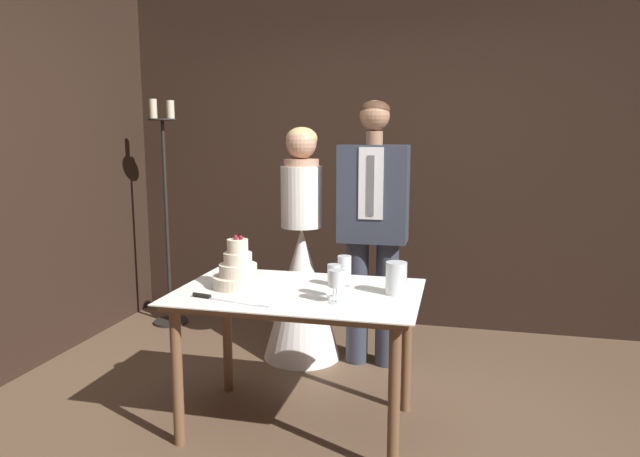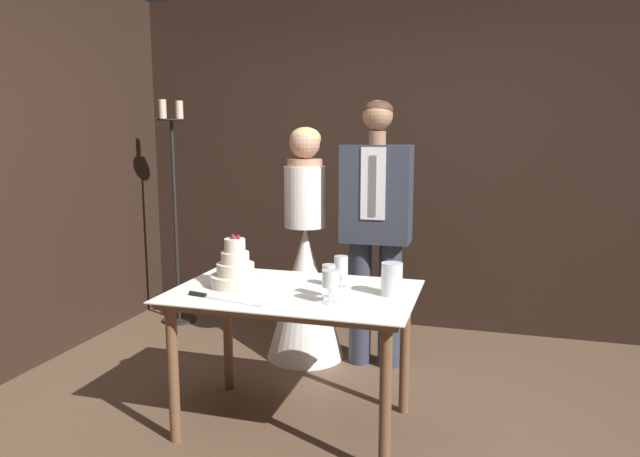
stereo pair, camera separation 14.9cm
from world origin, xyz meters
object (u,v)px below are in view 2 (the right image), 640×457
at_px(wine_glass_far, 329,275).
at_px(groom, 376,221).
at_px(cake_table, 294,308).
at_px(hurricane_candle, 392,280).
at_px(cake_knife, 211,297).
at_px(bride, 305,275).
at_px(wine_glass_near, 330,280).
at_px(candle_stand, 175,218).
at_px(wine_glass_middle, 341,266).
at_px(tiered_cake, 235,271).

bearing_deg(wine_glass_far, groom, 87.62).
distance_m(cake_table, hurricane_candle, 0.53).
xyz_separation_m(cake_knife, bride, (0.10, 1.21, -0.17)).
height_order(wine_glass_near, groom, groom).
bearing_deg(candle_stand, wine_glass_middle, -36.39).
distance_m(cake_knife, wine_glass_far, 0.59).
height_order(wine_glass_near, bride, bride).
distance_m(wine_glass_far, hurricane_candle, 0.32).
distance_m(wine_glass_middle, candle_stand, 2.14).
height_order(cake_table, candle_stand, candle_stand).
distance_m(cake_table, candle_stand, 2.07).
bearing_deg(bride, wine_glass_near, -66.59).
height_order(cake_table, cake_knife, cake_knife).
height_order(tiered_cake, wine_glass_middle, tiered_cake).
bearing_deg(cake_table, wine_glass_middle, 30.62).
height_order(wine_glass_near, hurricane_candle, hurricane_candle).
xyz_separation_m(bride, groom, (0.49, -0.00, 0.40)).
bearing_deg(tiered_cake, hurricane_candle, 4.13).
xyz_separation_m(bride, candle_stand, (-1.26, 0.44, 0.28)).
bearing_deg(wine_glass_near, cake_table, 145.75).
distance_m(cake_table, groom, 1.04).
relative_size(tiered_cake, cake_knife, 0.65).
bearing_deg(cake_table, cake_knife, -144.36).
bearing_deg(wine_glass_far, cake_table, 161.79).
bearing_deg(wine_glass_far, bride, 113.75).
relative_size(wine_glass_near, wine_glass_far, 0.97).
relative_size(cake_table, cake_knife, 2.90).
bearing_deg(cake_knife, groom, 75.28).
xyz_separation_m(wine_glass_far, hurricane_candle, (0.29, 0.12, -0.04)).
relative_size(cake_knife, candle_stand, 0.24).
height_order(tiered_cake, bride, bride).
relative_size(wine_glass_far, bride, 0.10).
distance_m(cake_table, wine_glass_middle, 0.33).
xyz_separation_m(cake_knife, wine_glass_near, (0.59, 0.09, 0.11)).
bearing_deg(wine_glass_near, groom, 89.54).
relative_size(wine_glass_far, candle_stand, 0.09).
height_order(cake_knife, groom, groom).
distance_m(wine_glass_near, bride, 1.25).
distance_m(wine_glass_near, candle_stand, 2.34).
relative_size(wine_glass_middle, groom, 0.10).
height_order(wine_glass_far, groom, groom).
distance_m(cake_table, wine_glass_far, 0.30).
distance_m(cake_table, tiered_cake, 0.37).
relative_size(cake_table, wine_glass_near, 7.77).
bearing_deg(tiered_cake, wine_glass_near, -15.59).
height_order(cake_table, wine_glass_middle, wine_glass_middle).
height_order(cake_knife, wine_glass_near, wine_glass_near).
bearing_deg(cake_knife, tiered_cake, 96.78).
relative_size(cake_table, tiered_cake, 4.49).
bearing_deg(hurricane_candle, cake_table, -173.58).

